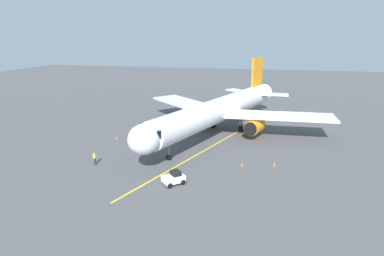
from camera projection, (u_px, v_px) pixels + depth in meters
ground_plane at (222, 135)px, 52.48m from camera, size 220.00×220.00×0.00m
apron_lead_in_line at (212, 146)px, 47.27m from camera, size 13.91×37.67×0.01m
airplane at (220, 110)px, 52.02m from camera, size 32.71×38.98×11.50m
ground_crew_marshaller at (95, 158)px, 40.22m from camera, size 0.28×0.42×1.71m
tug_near_nose at (174, 178)px, 34.97m from camera, size 2.69×2.68×1.50m
safety_cone_nose_left at (117, 138)px, 50.16m from camera, size 0.32×0.32×0.55m
safety_cone_nose_right at (242, 164)px, 39.97m from camera, size 0.32×0.32×0.55m
safety_cone_wing_port at (274, 164)px, 39.95m from camera, size 0.32×0.32×0.55m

